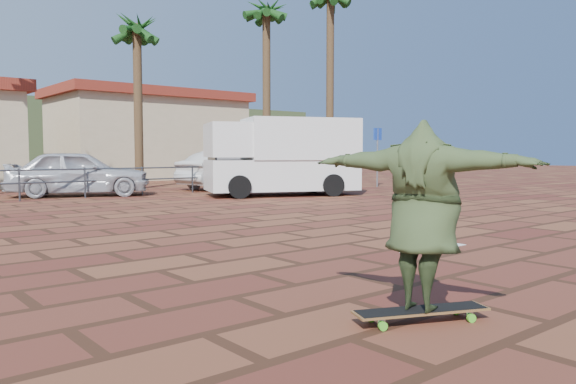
{
  "coord_description": "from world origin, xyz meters",
  "views": [
    {
      "loc": [
        -6.49,
        -6.4,
        1.48
      ],
      "look_at": [
        -0.33,
        1.11,
        0.8
      ],
      "focal_mm": 35.0,
      "sensor_mm": 36.0,
      "label": 1
    }
  ],
  "objects_px": {
    "skateboarder": "(423,215)",
    "car_silver": "(79,173)",
    "longboard": "(421,311)",
    "car_white": "(233,170)",
    "campervan": "(283,155)"
  },
  "relations": [
    {
      "from": "skateboarder",
      "to": "car_silver",
      "type": "relative_size",
      "value": 0.43
    },
    {
      "from": "longboard",
      "to": "skateboarder",
      "type": "relative_size",
      "value": 0.61
    },
    {
      "from": "longboard",
      "to": "car_white",
      "type": "relative_size",
      "value": 0.26
    },
    {
      "from": "longboard",
      "to": "car_silver",
      "type": "xyz_separation_m",
      "value": [
        2.71,
        16.42,
        0.69
      ]
    },
    {
      "from": "car_silver",
      "to": "car_white",
      "type": "distance_m",
      "value": 6.3
    },
    {
      "from": "longboard",
      "to": "skateboarder",
      "type": "distance_m",
      "value": 0.84
    },
    {
      "from": "skateboarder",
      "to": "longboard",
      "type": "bearing_deg",
      "value": 164.19
    },
    {
      "from": "longboard",
      "to": "campervan",
      "type": "height_order",
      "value": "campervan"
    },
    {
      "from": "campervan",
      "to": "car_white",
      "type": "xyz_separation_m",
      "value": [
        0.69,
        4.17,
        -0.62
      ]
    },
    {
      "from": "skateboarder",
      "to": "campervan",
      "type": "height_order",
      "value": "campervan"
    },
    {
      "from": "car_white",
      "to": "campervan",
      "type": "bearing_deg",
      "value": 161.14
    },
    {
      "from": "car_silver",
      "to": "skateboarder",
      "type": "bearing_deg",
      "value": -165.0
    },
    {
      "from": "car_silver",
      "to": "longboard",
      "type": "bearing_deg",
      "value": -165.0
    },
    {
      "from": "longboard",
      "to": "car_white",
      "type": "height_order",
      "value": "car_white"
    },
    {
      "from": "longboard",
      "to": "car_white",
      "type": "distance_m",
      "value": 18.74
    }
  ]
}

